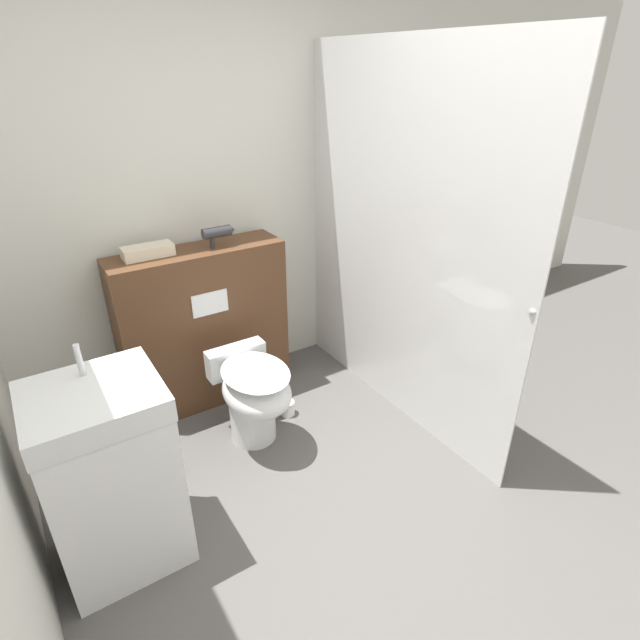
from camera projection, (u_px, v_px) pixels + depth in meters
name	position (u px, v px, depth m)	size (l,w,h in m)	color
ground_plane	(402.00, 567.00, 2.22)	(12.00, 12.00, 0.00)	#565451
wall_back	(211.00, 200.00, 3.08)	(8.00, 0.06, 2.50)	silver
partition_panel	(205.00, 327.00, 3.15)	(1.04, 0.31, 1.03)	#51331E
shower_glass	(402.00, 248.00, 2.83)	(0.04, 1.81, 2.14)	silver
toilet	(253.00, 394.00, 2.84)	(0.36, 0.55, 0.53)	white
sink_vanity	(112.00, 477.00, 2.10)	(0.51, 0.46, 1.03)	white
hair_drier	(218.00, 233.00, 2.92)	(0.20, 0.06, 0.12)	#2D2D33
folded_towel	(148.00, 251.00, 2.80)	(0.28, 0.13, 0.06)	beige
spare_toilet_roll	(287.00, 408.00, 3.18)	(0.09, 0.09, 0.09)	white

